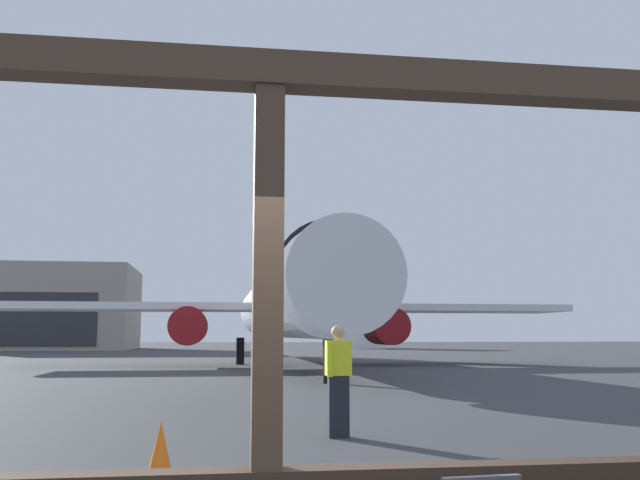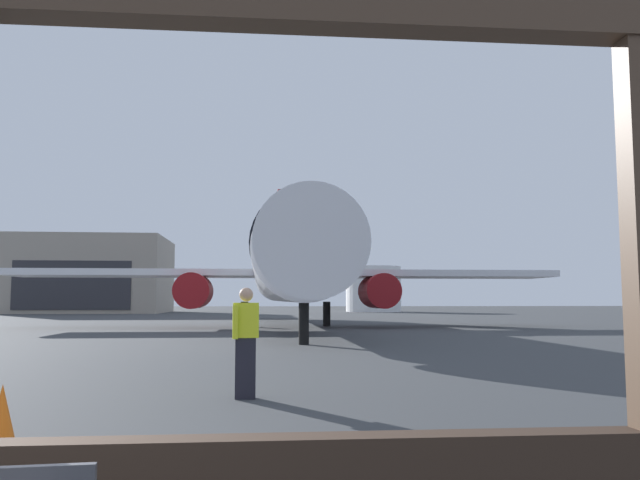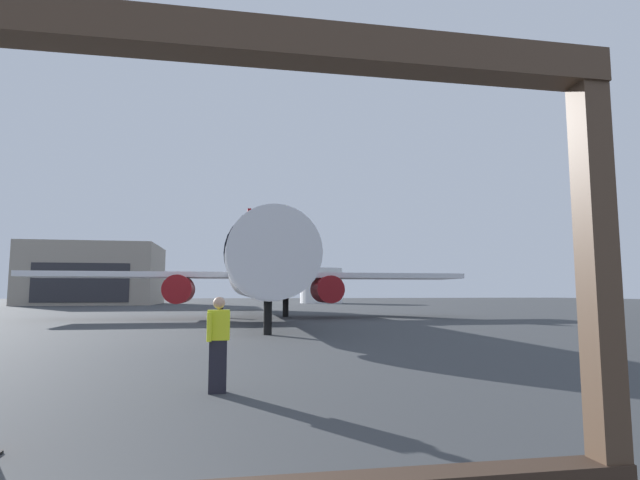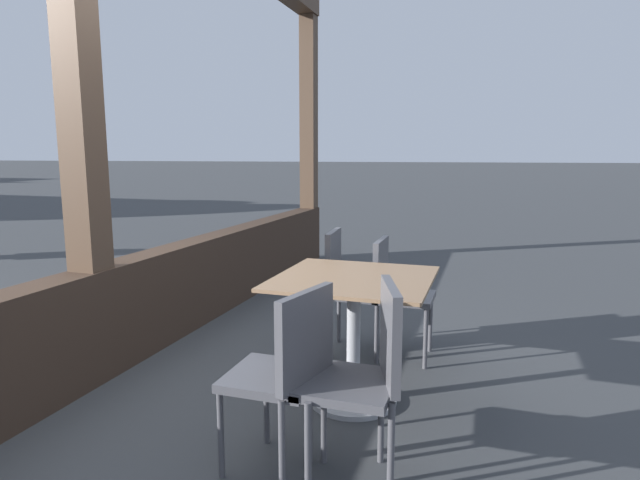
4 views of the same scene
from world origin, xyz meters
The scene contains 5 objects.
ground_plane centered at (0.00, 40.00, 0.00)m, with size 220.00×220.00×0.00m, color #383A3D.
airplane centered at (3.33, 32.51, 3.30)m, with size 30.47×35.61×10.20m.
ground_crew_worker centered at (1.57, 6.39, 0.90)m, with size 0.41×0.45×1.74m.
distant_hangar centered at (-18.52, 76.12, 4.46)m, with size 18.02×15.07×8.93m.
fuel_storage_tank centered at (16.51, 79.08, 2.91)m, with size 7.13×7.13×5.82m, color white.
Camera 3 is at (1.82, -3.00, 1.82)m, focal length 27.70 mm.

